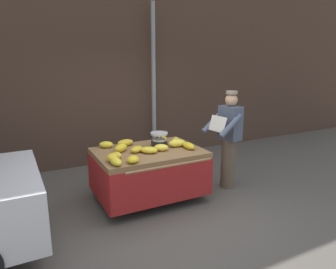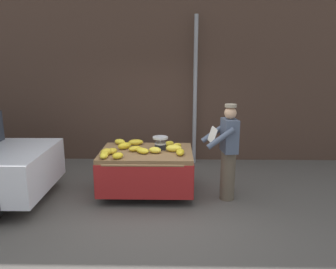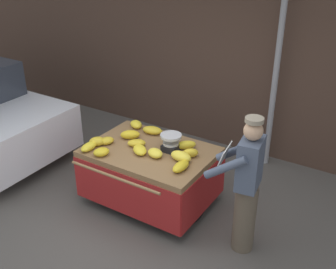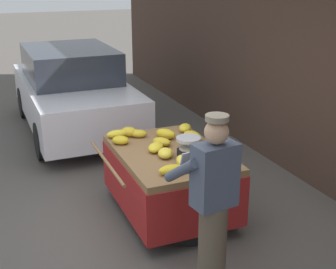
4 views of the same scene
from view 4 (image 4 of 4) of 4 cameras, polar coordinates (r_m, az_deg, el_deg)
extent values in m
plane|color=#514C47|center=(5.47, -5.30, -11.70)|extent=(60.00, 60.00, 0.00)
cube|color=olive|center=(5.43, 0.20, -2.43)|extent=(1.65, 1.16, 0.08)
cylinder|color=black|center=(6.24, -2.44, -3.72)|extent=(0.05, 0.72, 0.72)
cylinder|color=#B7B7BC|center=(6.27, -2.54, -3.62)|extent=(0.01, 0.13, 0.13)
cylinder|color=black|center=(5.01, 3.53, -9.99)|extent=(0.05, 0.72, 0.72)
cylinder|color=#B7B7BC|center=(4.99, 3.68, -10.15)|extent=(0.01, 0.13, 0.13)
cylinder|color=#4C4742|center=(5.80, 4.80, -5.52)|extent=(0.05, 0.05, 0.75)
cube|color=maroon|center=(5.40, -5.55, -6.66)|extent=(1.65, 0.02, 0.60)
cube|color=maroon|center=(5.80, 5.53, -4.70)|extent=(1.65, 0.02, 0.60)
cube|color=maroon|center=(6.28, -2.71, -2.68)|extent=(0.02, 1.16, 0.60)
cube|color=maroon|center=(4.91, 3.96, -9.48)|extent=(0.02, 1.16, 0.60)
cylinder|color=olive|center=(5.20, -7.58, -3.41)|extent=(1.32, 0.04, 0.04)
cube|color=black|center=(5.24, 2.53, -2.32)|extent=(0.20, 0.20, 0.09)
cylinder|color=#B7B7BC|center=(5.20, 2.54, -1.30)|extent=(0.02, 0.02, 0.11)
cylinder|color=#B7B7BC|center=(5.18, 2.55, -0.55)|extent=(0.28, 0.28, 0.04)
cylinder|color=#B7B7BC|center=(5.21, 2.54, -1.66)|extent=(0.21, 0.21, 0.03)
ellipsoid|color=yellow|center=(6.04, 2.12, 0.82)|extent=(0.28, 0.26, 0.10)
ellipsoid|color=gold|center=(4.98, 3.79, -3.38)|extent=(0.23, 0.22, 0.12)
ellipsoid|color=gold|center=(5.64, -5.86, -0.69)|extent=(0.25, 0.26, 0.10)
ellipsoid|color=gold|center=(4.80, 0.51, -4.35)|extent=(0.15, 0.30, 0.10)
ellipsoid|color=gold|center=(5.76, 3.04, -0.15)|extent=(0.32, 0.22, 0.11)
ellipsoid|color=yellow|center=(5.40, -1.51, -1.58)|extent=(0.31, 0.29, 0.10)
ellipsoid|color=gold|center=(5.80, -0.29, 0.09)|extent=(0.30, 0.27, 0.12)
ellipsoid|color=gold|center=(5.57, -0.77, -0.88)|extent=(0.29, 0.26, 0.10)
ellipsoid|color=yellow|center=(5.18, 4.62, -2.49)|extent=(0.28, 0.28, 0.11)
ellipsoid|color=yellow|center=(4.96, 2.05, -3.38)|extent=(0.30, 0.19, 0.13)
ellipsoid|color=gold|center=(5.86, -3.65, 0.13)|extent=(0.23, 0.25, 0.10)
ellipsoid|color=yellow|center=(5.22, -0.32, -2.31)|extent=(0.28, 0.25, 0.11)
ellipsoid|color=gold|center=(5.90, -4.81, 0.35)|extent=(0.26, 0.26, 0.12)
ellipsoid|color=yellow|center=(5.87, -6.27, 0.09)|extent=(0.15, 0.28, 0.10)
cylinder|color=brown|center=(4.36, 5.48, -13.79)|extent=(0.26, 0.26, 0.88)
cube|color=#475166|center=(4.01, 5.81, -5.05)|extent=(0.28, 0.41, 0.58)
sphere|color=tan|center=(3.86, 6.02, 0.29)|extent=(0.21, 0.21, 0.21)
cylinder|color=gray|center=(3.82, 6.08, 2.06)|extent=(0.20, 0.20, 0.05)
cylinder|color=#475166|center=(4.05, 1.63, -4.48)|extent=(0.49, 0.16, 0.37)
cylinder|color=#475166|center=(4.27, 6.42, -3.28)|extent=(0.49, 0.16, 0.37)
cube|color=silver|center=(4.22, 3.43, -3.35)|extent=(0.14, 0.35, 0.25)
cube|color=silver|center=(8.68, -11.56, 4.35)|extent=(3.91, 1.72, 0.70)
cube|color=#2D333D|center=(8.69, -12.05, 8.60)|extent=(2.04, 1.51, 0.56)
cylinder|color=black|center=(7.84, -3.99, 0.75)|extent=(0.60, 0.18, 0.60)
cylinder|color=black|center=(7.52, -15.33, -0.78)|extent=(0.60, 0.18, 0.60)
cylinder|color=black|center=(10.06, -8.50, 4.87)|extent=(0.60, 0.18, 0.60)
cylinder|color=black|center=(9.81, -17.37, 3.80)|extent=(0.60, 0.18, 0.60)
camera|label=1|loc=(6.96, -42.88, 9.57)|focal=33.00mm
camera|label=2|loc=(5.64, -65.35, 5.00)|focal=35.46mm
camera|label=3|loc=(2.82, -75.17, 18.96)|focal=44.46mm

